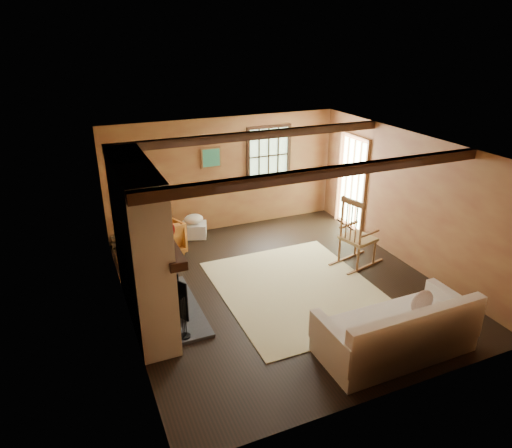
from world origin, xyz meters
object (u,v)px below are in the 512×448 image
sofa (398,334)px  laundry_basket (194,230)px  fireplace (143,251)px  armchair (159,239)px  rocking_chair (356,237)px

sofa → laundry_basket: (-1.45, 4.68, -0.15)m
fireplace → laundry_basket: 3.05m
fireplace → armchair: 2.15m
rocking_chair → fireplace: bearing=78.5°
laundry_basket → armchair: bearing=-145.1°
laundry_basket → armchair: (-0.84, -0.59, 0.20)m
fireplace → armchair: size_ratio=3.12×
sofa → armchair: bearing=118.9°
sofa → armchair: sofa is taller
fireplace → rocking_chair: fireplace is taller
fireplace → laundry_basket: size_ratio=4.80×
fireplace → rocking_chair: bearing=2.7°
fireplace → sofa: 3.69m
rocking_chair → sofa: size_ratio=0.62×
fireplace → rocking_chair: (3.82, 0.18, -0.55)m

